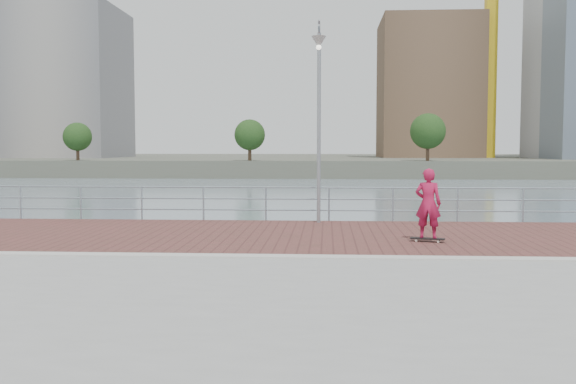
{
  "coord_description": "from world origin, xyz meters",
  "views": [
    {
      "loc": [
        0.95,
        -13.69,
        2.4
      ],
      "look_at": [
        0.0,
        2.0,
        1.3
      ],
      "focal_mm": 40.0,
      "sensor_mm": 36.0,
      "label": 1
    }
  ],
  "objects": [
    {
      "name": "water",
      "position": [
        0.0,
        0.0,
        -2.0
      ],
      "size": [
        400.0,
        400.0,
        0.0
      ],
      "primitive_type": "plane",
      "color": "slate",
      "rests_on": "ground"
    },
    {
      "name": "skateboard",
      "position": [
        3.5,
        2.52,
        0.1
      ],
      "size": [
        0.88,
        0.44,
        0.1
      ],
      "rotation": [
        0.0,
        0.0,
        -0.28
      ],
      "color": "black",
      "rests_on": "brick_lane"
    },
    {
      "name": "street_lamp",
      "position": [
        0.7,
        6.06,
        4.25
      ],
      "size": [
        0.44,
        1.27,
        5.98
      ],
      "color": "gray",
      "rests_on": "brick_lane"
    },
    {
      "name": "guardrail",
      "position": [
        0.0,
        7.0,
        0.69
      ],
      "size": [
        39.06,
        0.06,
        1.13
      ],
      "color": "#8C9EA8",
      "rests_on": "brick_lane"
    },
    {
      "name": "far_shore",
      "position": [
        0.0,
        122.5,
        -0.75
      ],
      "size": [
        320.0,
        95.0,
        2.5
      ],
      "primitive_type": "cube",
      "color": "#4C5142",
      "rests_on": "ground"
    },
    {
      "name": "skateboarder",
      "position": [
        3.5,
        2.52,
        0.99
      ],
      "size": [
        0.74,
        0.59,
        1.77
      ],
      "primitive_type": "imported",
      "rotation": [
        0.0,
        0.0,
        2.86
      ],
      "color": "#AC1640",
      "rests_on": "skateboard"
    },
    {
      "name": "skyline",
      "position": [
        32.04,
        104.19,
        25.0
      ],
      "size": [
        233.0,
        41.0,
        70.8
      ],
      "color": "#ADA38E",
      "rests_on": "far_shore"
    },
    {
      "name": "shoreline_trees",
      "position": [
        27.46,
        77.0,
        4.23
      ],
      "size": [
        169.43,
        4.97,
        6.63
      ],
      "color": "#473323",
      "rests_on": "far_shore"
    },
    {
      "name": "curb",
      "position": [
        0.0,
        0.0,
        0.03
      ],
      "size": [
        40.0,
        0.4,
        0.06
      ],
      "primitive_type": "cube",
      "color": "#B7B5AD",
      "rests_on": "seawall"
    },
    {
      "name": "brick_lane",
      "position": [
        0.0,
        3.6,
        0.01
      ],
      "size": [
        40.0,
        6.8,
        0.02
      ],
      "primitive_type": "cube",
      "color": "brown",
      "rests_on": "seawall"
    }
  ]
}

